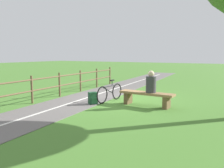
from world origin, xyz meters
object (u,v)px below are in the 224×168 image
object	(u,v)px
person_seated	(151,83)
bicycle	(110,93)
backpack	(93,98)
bench	(146,96)

from	to	relation	value
person_seated	bicycle	bearing A→B (deg)	1.07
backpack	bicycle	bearing A→B (deg)	-108.45
backpack	bench	bearing A→B (deg)	-157.34
person_seated	backpack	world-z (taller)	person_seated
bench	bicycle	bearing A→B (deg)	1.19
bench	backpack	distance (m)	1.95
person_seated	bicycle	world-z (taller)	person_seated
person_seated	bench	bearing A→B (deg)	0.00
person_seated	bicycle	xyz separation A→B (m)	(1.69, -0.04, -0.47)
bicycle	backpack	size ratio (longest dim) A/B	3.68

